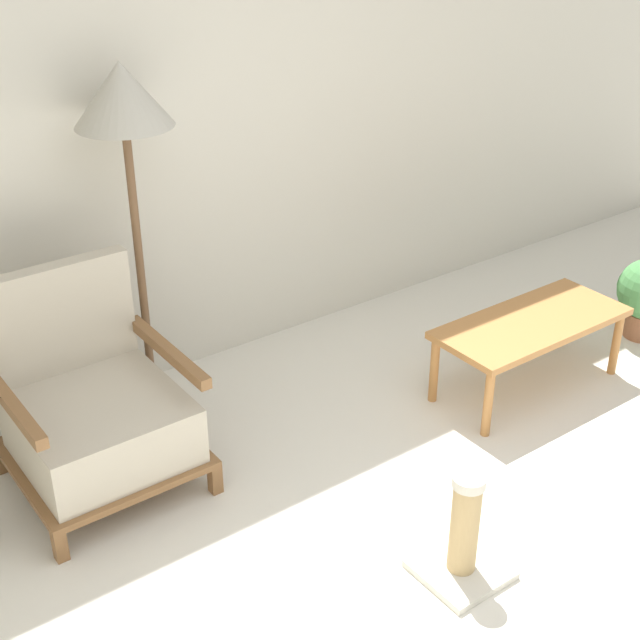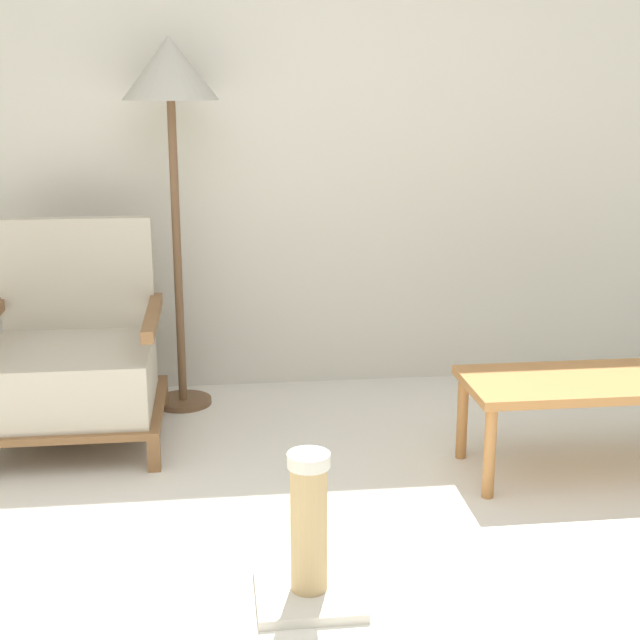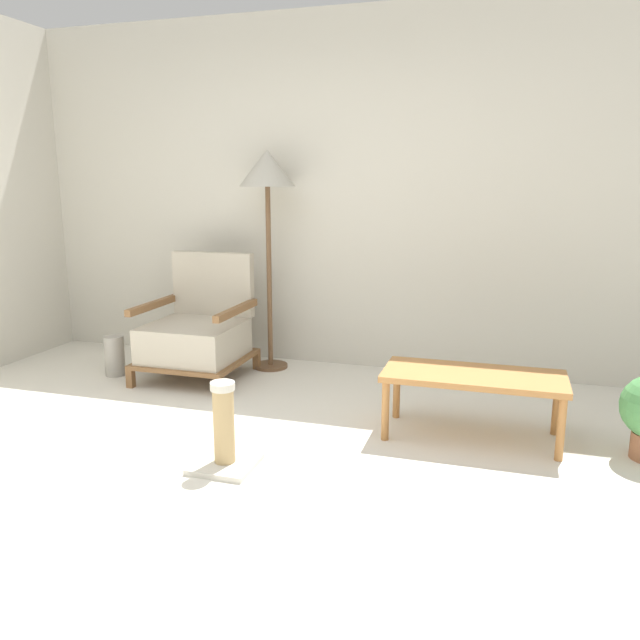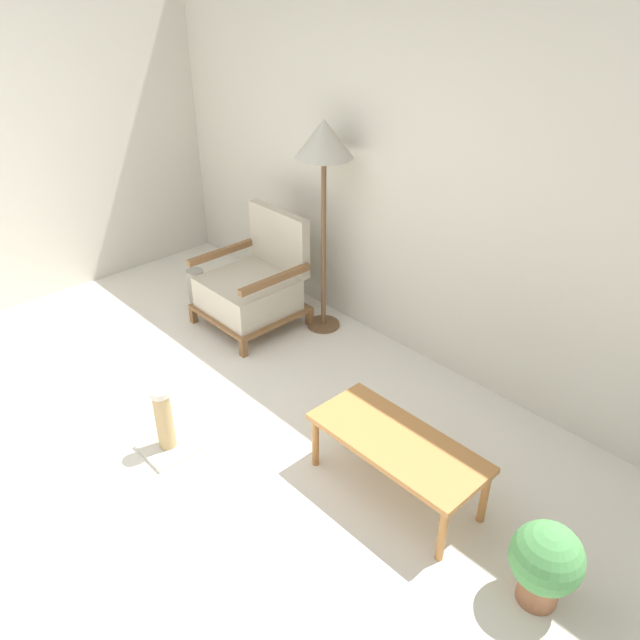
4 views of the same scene
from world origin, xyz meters
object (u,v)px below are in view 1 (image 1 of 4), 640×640
at_px(floor_lamp, 124,114).
at_px(scratching_post, 463,539).
at_px(armchair, 95,411).
at_px(coffee_table, 531,328).

xyz_separation_m(floor_lamp, scratching_post, (0.42, -1.73, -1.30)).
relative_size(floor_lamp, scratching_post, 3.66).
bearing_deg(floor_lamp, scratching_post, -76.39).
height_order(armchair, scratching_post, armchair).
distance_m(floor_lamp, scratching_post, 2.20).
relative_size(armchair, floor_lamp, 0.54).
relative_size(floor_lamp, coffee_table, 1.65).
height_order(floor_lamp, coffee_table, floor_lamp).
bearing_deg(scratching_post, floor_lamp, 103.61).
distance_m(floor_lamp, coffee_table, 2.19).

